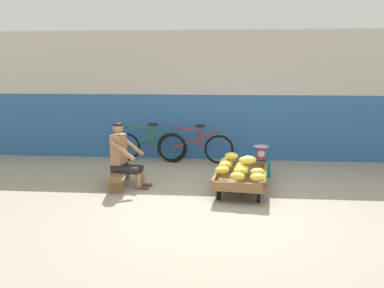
{
  "coord_description": "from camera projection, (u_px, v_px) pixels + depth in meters",
  "views": [
    {
      "loc": [
        0.16,
        -5.46,
        2.11
      ],
      "look_at": [
        -0.42,
        1.25,
        0.75
      ],
      "focal_mm": 36.28,
      "sensor_mm": 36.0,
      "label": 1
    }
  ],
  "objects": [
    {
      "name": "low_bench",
      "position": [
        120.0,
        175.0,
        6.92
      ],
      "size": [
        0.43,
        1.13,
        0.27
      ],
      "color": "brown",
      "rests_on": "ground"
    },
    {
      "name": "banana_cart",
      "position": [
        241.0,
        178.0,
        6.61
      ],
      "size": [
        1.0,
        1.53,
        0.36
      ],
      "color": "brown",
      "rests_on": "ground"
    },
    {
      "name": "banana_pile",
      "position": [
        239.0,
        166.0,
        6.51
      ],
      "size": [
        0.84,
        1.29,
        0.26
      ],
      "color": "yellow",
      "rests_on": "banana_cart"
    },
    {
      "name": "bicycle_far_left",
      "position": [
        196.0,
        147.0,
        8.51
      ],
      "size": [
        1.66,
        0.48,
        0.86
      ],
      "color": "black",
      "rests_on": "ground"
    },
    {
      "name": "plastic_crate",
      "position": [
        260.0,
        168.0,
        7.56
      ],
      "size": [
        0.36,
        0.28,
        0.3
      ],
      "color": "#19847F",
      "rests_on": "ground"
    },
    {
      "name": "weighing_scale",
      "position": [
        261.0,
        153.0,
        7.5
      ],
      "size": [
        0.3,
        0.3,
        0.29
      ],
      "color": "#28282D",
      "rests_on": "plastic_crate"
    },
    {
      "name": "back_wall",
      "position": [
        218.0,
        96.0,
        8.79
      ],
      "size": [
        16.0,
        0.3,
        2.88
      ],
      "color": "#2D609E",
      "rests_on": "ground"
    },
    {
      "name": "bicycle_near_left",
      "position": [
        148.0,
        146.0,
        8.71
      ],
      "size": [
        1.66,
        0.48,
        0.86
      ],
      "color": "black",
      "rests_on": "ground"
    },
    {
      "name": "vendor_seated",
      "position": [
        124.0,
        155.0,
        6.83
      ],
      "size": [
        0.72,
        0.55,
        1.14
      ],
      "color": "#9E704C",
      "rests_on": "ground"
    },
    {
      "name": "ground_plane",
      "position": [
        213.0,
        210.0,
        5.76
      ],
      "size": [
        80.0,
        80.0,
        0.0
      ],
      "primitive_type": "plane",
      "color": "gray"
    }
  ]
}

